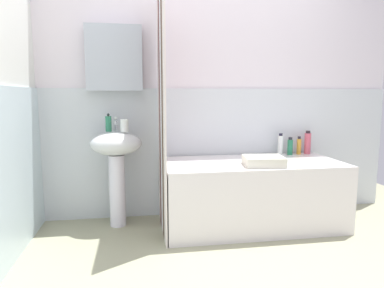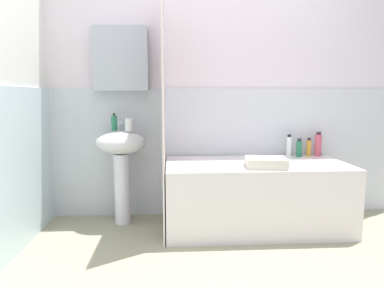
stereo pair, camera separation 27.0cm
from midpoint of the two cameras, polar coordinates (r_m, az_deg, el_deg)
name	(u,v)px [view 2 (the right image)]	position (r m, az deg, el deg)	size (l,w,h in m)	color
ground_plane	(241,282)	(2.36, 11.62, -21.44)	(4.80, 5.60, 0.04)	#9C9B7B
wall_back_tiled	(211,95)	(3.29, 5.53, 7.99)	(3.60, 0.18, 2.40)	silver
sink	(121,156)	(3.08, -9.13, -2.02)	(0.44, 0.34, 0.83)	white
faucet	(122,124)	(3.12, -9.09, 3.33)	(0.03, 0.12, 0.12)	silver
soap_dispenser	(114,123)	(3.10, -10.27, 3.43)	(0.05, 0.05, 0.16)	#2C7D59
toothbrush_cup	(129,125)	(3.02, -7.82, 3.08)	(0.07, 0.07, 0.11)	white
bathtub	(255,195)	(3.08, 12.86, -8.23)	(1.52, 0.73, 0.57)	white
shower_curtain	(164,112)	(2.84, -1.95, 5.25)	(0.01, 0.73, 2.00)	white
conditioner_bottle	(318,145)	(3.51, 22.14, -0.11)	(0.06, 0.06, 0.23)	#CA5366
body_wash_bottle	(309,148)	(3.47, 20.80, -0.57)	(0.04, 0.04, 0.17)	gold
shampoo_bottle	(299,148)	(3.41, 19.40, -0.67)	(0.05, 0.05, 0.17)	#257852
lotion_bottle	(289,146)	(3.39, 17.88, -0.34)	(0.05, 0.05, 0.21)	white
towel_folded	(266,162)	(2.84, 14.74, -2.98)	(0.31, 0.25, 0.08)	silver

